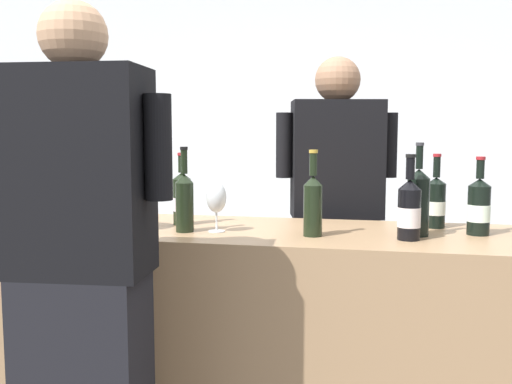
{
  "coord_description": "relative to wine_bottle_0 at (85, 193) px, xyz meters",
  "views": [
    {
      "loc": [
        0.49,
        -2.2,
        1.35
      ],
      "look_at": [
        0.03,
        0.0,
        1.11
      ],
      "focal_mm": 39.82,
      "sensor_mm": 36.0,
      "label": 1
    }
  ],
  "objects": [
    {
      "name": "wine_bottle_1",
      "position": [
        1.37,
        -0.18,
        -0.01
      ],
      "size": [
        0.08,
        0.08,
        0.31
      ],
      "color": "black",
      "rests_on": "counter"
    },
    {
      "name": "wine_bottle_7",
      "position": [
        1.02,
        -0.18,
        0.0
      ],
      "size": [
        0.07,
        0.07,
        0.32
      ],
      "color": "black",
      "rests_on": "counter"
    },
    {
      "name": "wine_bottle_5",
      "position": [
        1.41,
        -0.09,
        0.01
      ],
      "size": [
        0.08,
        0.08,
        0.35
      ],
      "color": "black",
      "rests_on": "counter"
    },
    {
      "name": "person_server",
      "position": [
        1.06,
        0.51,
        -0.25
      ],
      "size": [
        0.58,
        0.33,
        1.71
      ],
      "color": "black",
      "rests_on": "ground_plane"
    },
    {
      "name": "wine_bottle_4",
      "position": [
        0.46,
        -0.02,
        -0.01
      ],
      "size": [
        0.08,
        0.08,
        0.3
      ],
      "color": "black",
      "rests_on": "counter"
    },
    {
      "name": "wine_bottle_3",
      "position": [
        1.49,
        0.11,
        -0.02
      ],
      "size": [
        0.08,
        0.08,
        0.3
      ],
      "color": "black",
      "rests_on": "counter"
    },
    {
      "name": "ice_bucket",
      "position": [
        0.22,
        -0.22,
        -0.01
      ],
      "size": [
        0.2,
        0.2,
        0.23
      ],
      "color": "silver",
      "rests_on": "counter"
    },
    {
      "name": "wine_bottle_0",
      "position": [
        0.0,
        0.0,
        0.0
      ],
      "size": [
        0.08,
        0.08,
        0.34
      ],
      "color": "black",
      "rests_on": "counter"
    },
    {
      "name": "wine_glass",
      "position": [
        0.65,
        -0.16,
        0.01
      ],
      "size": [
        0.08,
        0.08,
        0.19
      ],
      "color": "silver",
      "rests_on": "counter"
    },
    {
      "name": "person_guest",
      "position": [
        0.39,
        -0.75,
        -0.24
      ],
      "size": [
        0.57,
        0.27,
        1.72
      ],
      "color": "black",
      "rests_on": "ground_plane"
    },
    {
      "name": "wine_bottle_2",
      "position": [
        0.52,
        -0.19,
        0.0
      ],
      "size": [
        0.07,
        0.07,
        0.33
      ],
      "color": "black",
      "rests_on": "counter"
    },
    {
      "name": "wall_back",
      "position": [
        0.76,
        2.53,
        0.32
      ],
      "size": [
        8.0,
        0.1,
        2.8
      ],
      "primitive_type": "cube",
      "color": "silver",
      "rests_on": "ground_plane"
    },
    {
      "name": "wine_bottle_6",
      "position": [
        1.63,
        -0.02,
        -0.01
      ],
      "size": [
        0.08,
        0.08,
        0.3
      ],
      "color": "black",
      "rests_on": "counter"
    },
    {
      "name": "wine_bottle_8",
      "position": [
        -0.03,
        -0.15,
        -0.01
      ],
      "size": [
        0.08,
        0.08,
        0.32
      ],
      "color": "black",
      "rests_on": "counter"
    },
    {
      "name": "counter",
      "position": [
        0.76,
        -0.07,
        -0.6
      ],
      "size": [
        2.11,
        0.65,
        0.96
      ],
      "primitive_type": "cube",
      "color": "#9E7A56",
      "rests_on": "ground_plane"
    }
  ]
}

